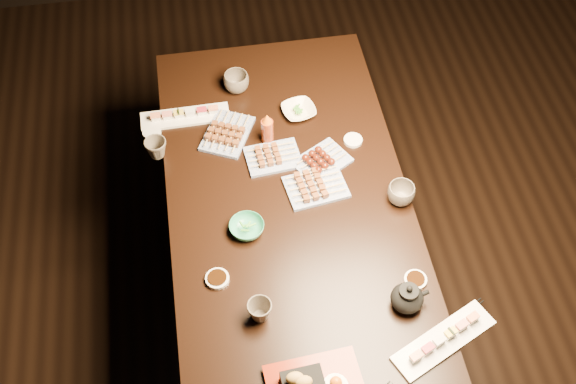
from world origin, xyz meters
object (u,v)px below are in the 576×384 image
object	(u,v)px
teacup_far_left	(156,148)
condiment_bottle	(267,128)
teacup_mid_right	(401,194)
edamame_bowl_cream	(299,111)
teacup_far_right	(236,82)
dining_table	(290,259)
yakitori_plate_left	(227,130)
teapot	(408,296)
edamame_bowl_green	(247,228)
yakitori_plate_right	(316,184)
teacup_near_left	(260,311)
sushi_platter_far	(185,114)
sushi_platter_near	(444,338)
yakitori_plate_center	(273,154)

from	to	relation	value
teacup_far_left	condiment_bottle	distance (m)	0.44
teacup_mid_right	edamame_bowl_cream	bearing A→B (deg)	120.97
teacup_far_right	dining_table	bearing A→B (deg)	-78.97
yakitori_plate_left	teapot	bearing A→B (deg)	-123.16
teacup_mid_right	teacup_far_right	bearing A→B (deg)	128.18
teapot	condiment_bottle	world-z (taller)	condiment_bottle
edamame_bowl_green	teacup_mid_right	distance (m)	0.58
yakitori_plate_left	teapot	distance (m)	0.99
yakitori_plate_right	dining_table	bearing A→B (deg)	-157.46
teacup_far_right	teacup_mid_right	bearing A→B (deg)	-51.82
yakitori_plate_right	teacup_mid_right	distance (m)	0.32
teacup_near_left	yakitori_plate_left	bearing A→B (deg)	91.31
sushi_platter_far	teacup_far_left	xyz separation A→B (m)	(-0.12, -0.18, 0.02)
sushi_platter_far	sushi_platter_near	bearing A→B (deg)	122.99
teacup_far_right	condiment_bottle	world-z (taller)	condiment_bottle
condiment_bottle	edamame_bowl_green	bearing A→B (deg)	-108.02
yakitori_plate_right	teacup_far_right	distance (m)	0.62
yakitori_plate_right	teacup_near_left	bearing A→B (deg)	-127.73
teacup_far_left	teapot	xyz separation A→B (m)	(0.79, -0.79, 0.02)
teacup_near_left	teacup_mid_right	bearing A→B (deg)	34.12
yakitori_plate_center	sushi_platter_far	bearing A→B (deg)	134.52
dining_table	condiment_bottle	size ratio (longest dim) A/B	12.15
dining_table	teacup_far_left	distance (m)	0.71
yakitori_plate_left	teacup_near_left	xyz separation A→B (m)	(0.02, -0.82, 0.01)
yakitori_plate_left	teacup_far_right	distance (m)	0.26
edamame_bowl_cream	condiment_bottle	bearing A→B (deg)	-139.67
sushi_platter_near	yakitori_plate_center	xyz separation A→B (m)	(-0.43, 0.85, 0.00)
edamame_bowl_green	yakitori_plate_center	bearing A→B (deg)	65.98
teacup_mid_right	teacup_far_left	distance (m)	0.95
sushi_platter_far	edamame_bowl_cream	distance (m)	0.46
yakitori_plate_center	yakitori_plate_right	distance (m)	0.22
sushi_platter_near	teacup_near_left	distance (m)	0.61
yakitori_plate_center	teapot	distance (m)	0.78
edamame_bowl_cream	teapot	distance (m)	0.95
teacup_far_left	dining_table	bearing A→B (deg)	-34.54
dining_table	teacup_far_left	world-z (taller)	teacup_far_left
teacup_near_left	teacup_far_left	world-z (taller)	teacup_far_left
yakitori_plate_center	teacup_mid_right	xyz separation A→B (m)	(0.44, -0.28, 0.01)
yakitori_plate_left	teacup_far_right	bearing A→B (deg)	10.90
dining_table	teapot	bearing A→B (deg)	-70.55
dining_table	yakitori_plate_left	distance (m)	0.59
dining_table	teacup_near_left	size ratio (longest dim) A/B	21.55
teacup_far_right	condiment_bottle	bearing A→B (deg)	-73.94
teacup_mid_right	teacup_far_left	xyz separation A→B (m)	(-0.88, 0.37, -0.00)
sushi_platter_near	teacup_far_right	xyz separation A→B (m)	(-0.53, 1.25, 0.02)
edamame_bowl_cream	teapot	world-z (taller)	teapot
condiment_bottle	teacup_mid_right	bearing A→B (deg)	-39.96
teacup_near_left	teacup_far_right	world-z (taller)	teacup_far_right
sushi_platter_near	edamame_bowl_cream	xyz separation A→B (m)	(-0.29, 1.07, -0.01)
dining_table	yakitori_plate_center	xyz separation A→B (m)	(-0.03, 0.24, 0.40)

